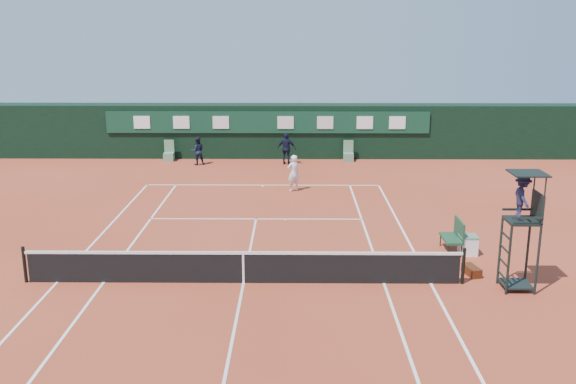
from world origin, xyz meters
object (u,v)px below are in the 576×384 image
at_px(tennis_net, 243,267).
at_px(player, 294,173).
at_px(player_bench, 455,234).
at_px(cooler, 468,245).
at_px(umpire_chair, 523,206).

bearing_deg(tennis_net, player, 82.37).
bearing_deg(tennis_net, player_bench, 22.15).
bearing_deg(cooler, tennis_net, -160.83).
bearing_deg(umpire_chair, cooler, 102.13).
distance_m(tennis_net, player_bench, 7.37).
xyz_separation_m(umpire_chair, cooler, (-0.62, 2.87, -2.13)).
relative_size(umpire_chair, cooler, 5.30).
height_order(umpire_chair, cooler, umpire_chair).
bearing_deg(cooler, player, 124.64).
distance_m(player_bench, cooler, 0.54).
height_order(umpire_chair, player, umpire_chair).
bearing_deg(tennis_net, umpire_chair, -2.63).
bearing_deg(player, umpire_chair, 91.12).
relative_size(tennis_net, player, 7.74).
xyz_separation_m(player_bench, cooler, (0.39, -0.27, -0.27)).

